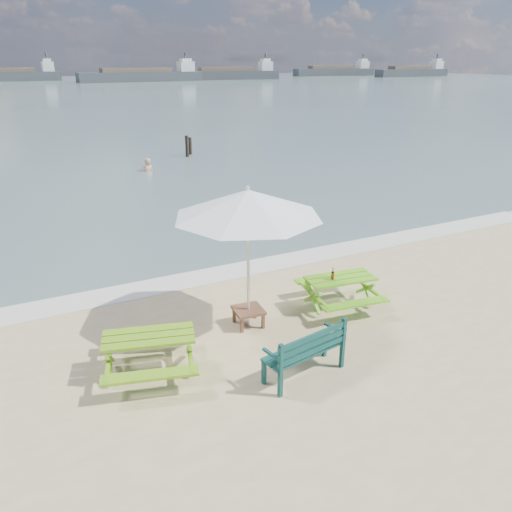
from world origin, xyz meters
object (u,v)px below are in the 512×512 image
picnic_table_left (150,355)px  patio_umbrella (248,203)px  picnic_table_right (339,293)px  park_bench (304,360)px  swimmer (148,176)px  side_table (248,317)px  beer_bottle (333,276)px

picnic_table_left → patio_umbrella: patio_umbrella is taller
patio_umbrella → picnic_table_right: bearing=-4.6°
park_bench → patio_umbrella: size_ratio=0.50×
swimmer → patio_umbrella: bearing=-98.4°
picnic_table_right → swimmer: bearing=89.3°
side_table → patio_umbrella: size_ratio=0.20×
beer_bottle → side_table: bearing=174.7°
patio_umbrella → side_table: bearing=0.0°
side_table → beer_bottle: beer_bottle is taller
side_table → swimmer: swimmer is taller
patio_umbrella → beer_bottle: (1.83, -0.17, -1.71)m
picnic_table_left → side_table: size_ratio=3.28×
picnic_table_right → patio_umbrella: size_ratio=0.59×
park_bench → beer_bottle: size_ratio=5.99×
picnic_table_right → beer_bottle: bearing=-178.4°
side_table → beer_bottle: bearing=-5.3°
beer_bottle → swimmer: beer_bottle is taller
picnic_table_left → side_table: (2.14, 0.68, -0.15)m
patio_umbrella → park_bench: bearing=-87.7°
picnic_table_right → park_bench: size_ratio=1.17×
patio_umbrella → beer_bottle: size_ratio=11.97×
beer_bottle → swimmer: bearing=88.5°
picnic_table_left → swimmer: size_ratio=1.15×
patio_umbrella → beer_bottle: 2.51m
picnic_table_left → beer_bottle: bearing=7.4°
side_table → picnic_table_left: bearing=-162.3°
side_table → beer_bottle: 1.92m
park_bench → side_table: size_ratio=2.50×
patio_umbrella → swimmer: bearing=81.6°
park_bench → patio_umbrella: bearing=92.3°
swimmer → park_bench: bearing=-97.2°
picnic_table_left → side_table: bearing=17.7°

